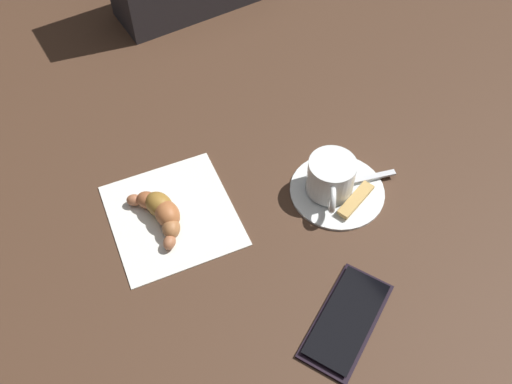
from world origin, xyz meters
The scene contains 8 objects.
ground_plane centered at (0.00, 0.00, 0.00)m, with size 1.80×1.80×0.00m, color #472E1F.
saucer centered at (0.11, -0.03, 0.00)m, with size 0.14×0.14×0.01m, color white.
espresso_cup centered at (0.10, -0.02, 0.04)m, with size 0.07×0.09×0.05m.
teaspoon centered at (0.11, -0.02, 0.01)m, with size 0.13×0.05×0.01m.
sugar_packet centered at (0.12, -0.06, 0.01)m, with size 0.07×0.02×0.01m, color tan.
napkin centered at (-0.11, 0.07, 0.00)m, with size 0.17×0.18×0.00m, color white.
croissant centered at (-0.13, 0.07, 0.02)m, with size 0.06×0.12×0.03m.
cell_phone centered at (-0.01, -0.19, 0.01)m, with size 0.16×0.13×0.01m.
Camera 1 is at (-0.25, -0.36, 0.63)m, focal length 37.89 mm.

